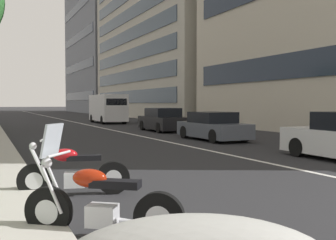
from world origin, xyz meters
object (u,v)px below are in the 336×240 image
object	(u,v)px
motorcycle_mid_row	(73,174)
car_following_behind	(213,127)
delivery_van_ahead	(108,108)
motorcycle_far_end_row	(99,205)
car_approaching_light	(163,120)

from	to	relation	value
motorcycle_mid_row	car_following_behind	xyz separation A→B (m)	(8.55, -8.32, 0.21)
car_following_behind	delivery_van_ahead	world-z (taller)	delivery_van_ahead
motorcycle_far_end_row	delivery_van_ahead	world-z (taller)	delivery_van_ahead
motorcycle_mid_row	car_following_behind	bearing A→B (deg)	-119.75
delivery_van_ahead	motorcycle_far_end_row	bearing A→B (deg)	164.99
delivery_van_ahead	car_approaching_light	bearing A→B (deg)	-177.47
car_following_behind	delivery_van_ahead	distance (m)	17.72
motorcycle_far_end_row	car_approaching_light	world-z (taller)	motorcycle_far_end_row
motorcycle_far_end_row	delivery_van_ahead	distance (m)	30.04
motorcycle_mid_row	delivery_van_ahead	size ratio (longest dim) A/B	0.35
motorcycle_mid_row	delivery_van_ahead	distance (m)	27.56
motorcycle_mid_row	car_following_behind	distance (m)	11.93
car_approaching_light	delivery_van_ahead	world-z (taller)	delivery_van_ahead
motorcycle_mid_row	car_approaching_light	bearing A→B (deg)	-105.36
motorcycle_far_end_row	car_approaching_light	xyz separation A→B (m)	(17.43, -8.71, 0.24)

